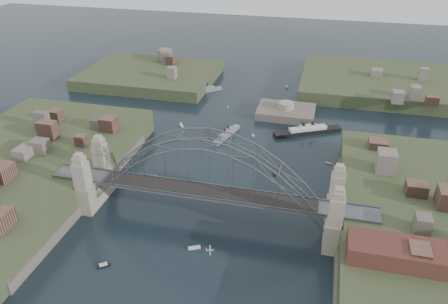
% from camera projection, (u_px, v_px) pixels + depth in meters
% --- Properties ---
extents(ground, '(500.00, 500.00, 0.00)m').
position_uv_depth(ground, '(207.00, 218.00, 113.06)').
color(ground, black).
rests_on(ground, ground).
extents(bridge, '(84.00, 13.80, 24.60)m').
position_uv_depth(bridge, '(206.00, 178.00, 107.07)').
color(bridge, '#555558').
rests_on(bridge, ground).
extents(shore_west, '(50.50, 90.00, 12.00)m').
position_uv_depth(shore_west, '(15.00, 183.00, 124.17)').
color(shore_west, '#3A4627').
rests_on(shore_west, ground).
extents(shore_east, '(50.50, 90.00, 12.00)m').
position_uv_depth(shore_east, '(446.00, 248.00, 100.04)').
color(shore_east, '#3A4627').
rests_on(shore_east, ground).
extents(headland_nw, '(60.00, 45.00, 9.00)m').
position_uv_depth(headland_nw, '(150.00, 79.00, 204.97)').
color(headland_nw, '#3A4627').
rests_on(headland_nw, ground).
extents(headland_ne, '(70.00, 55.00, 9.50)m').
position_uv_depth(headland_ne, '(381.00, 87.00, 195.47)').
color(headland_ne, '#3A4627').
rests_on(headland_ne, ground).
extents(fort_island, '(22.00, 16.00, 9.40)m').
position_uv_depth(fort_island, '(286.00, 116.00, 170.07)').
color(fort_island, '#5F554B').
rests_on(fort_island, ground).
extents(wharf_shed, '(20.00, 8.00, 4.00)m').
position_uv_depth(wharf_shed, '(398.00, 253.00, 87.07)').
color(wharf_shed, '#592D26').
rests_on(wharf_shed, shore_east).
extents(naval_cruiser_near, '(6.58, 16.90, 5.07)m').
position_uv_depth(naval_cruiser_near, '(226.00, 134.00, 153.64)').
color(naval_cruiser_near, gray).
rests_on(naval_cruiser_near, ground).
extents(naval_cruiser_far, '(13.01, 11.25, 5.11)m').
position_uv_depth(naval_cruiser_far, '(206.00, 90.00, 191.75)').
color(naval_cruiser_far, gray).
rests_on(naval_cruiser_far, ground).
extents(ocean_liner, '(23.79, 14.78, 6.16)m').
position_uv_depth(ocean_liner, '(308.00, 131.00, 155.69)').
color(ocean_liner, black).
rests_on(ocean_liner, ground).
extents(aeroplane, '(1.79, 3.14, 0.46)m').
position_uv_depth(aeroplane, '(209.00, 250.00, 92.31)').
color(aeroplane, '#A7A9AE').
extents(small_boat_a, '(1.57, 2.81, 1.43)m').
position_uv_depth(small_boat_a, '(154.00, 178.00, 129.38)').
color(small_boat_a, silver).
rests_on(small_boat_a, ground).
extents(small_boat_b, '(1.22, 1.86, 0.45)m').
position_uv_depth(small_boat_b, '(274.00, 175.00, 131.40)').
color(small_boat_b, silver).
rests_on(small_boat_b, ground).
extents(small_boat_c, '(3.03, 2.19, 0.45)m').
position_uv_depth(small_boat_c, '(194.00, 248.00, 102.83)').
color(small_boat_c, silver).
rests_on(small_boat_c, ground).
extents(small_boat_d, '(2.23, 1.24, 0.45)m').
position_uv_depth(small_boat_d, '(328.00, 163.00, 137.31)').
color(small_boat_d, silver).
rests_on(small_boat_d, ground).
extents(small_boat_e, '(2.88, 3.26, 2.38)m').
position_uv_depth(small_boat_e, '(181.00, 124.00, 161.01)').
color(small_boat_e, silver).
rests_on(small_boat_e, ground).
extents(small_boat_f, '(1.27, 1.92, 0.45)m').
position_uv_depth(small_boat_f, '(253.00, 135.00, 154.32)').
color(small_boat_f, silver).
rests_on(small_boat_f, ground).
extents(small_boat_h, '(1.31, 2.02, 0.45)m').
position_uv_depth(small_boat_h, '(228.00, 107.00, 176.57)').
color(small_boat_h, silver).
rests_on(small_boat_h, ground).
extents(small_boat_i, '(1.80, 2.69, 2.38)m').
position_uv_depth(small_boat_i, '(345.00, 204.00, 117.23)').
color(small_boat_i, silver).
rests_on(small_boat_i, ground).
extents(small_boat_j, '(2.95, 2.53, 1.43)m').
position_uv_depth(small_boat_j, '(104.00, 265.00, 97.56)').
color(small_boat_j, silver).
rests_on(small_boat_j, ground).
extents(small_boat_k, '(1.73, 1.21, 2.38)m').
position_uv_depth(small_boat_k, '(287.00, 86.00, 196.08)').
color(small_boat_k, silver).
rests_on(small_boat_k, ground).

